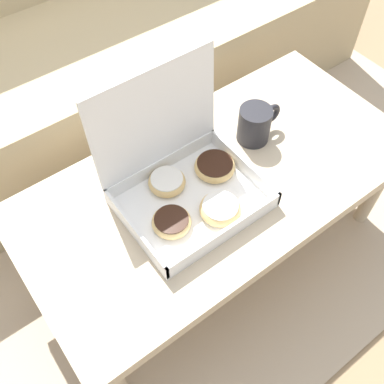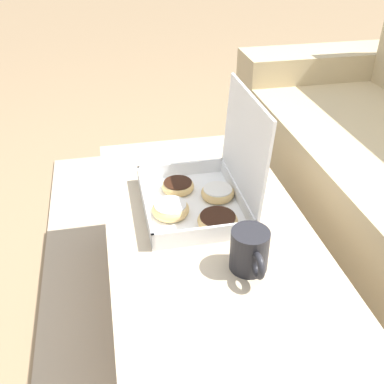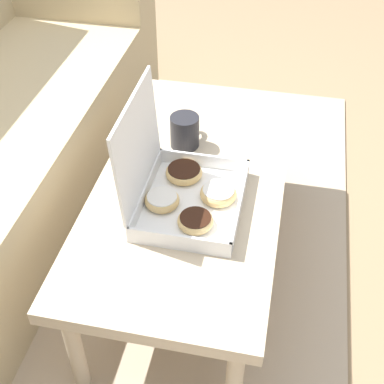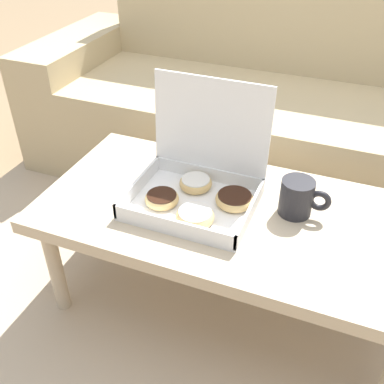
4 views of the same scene
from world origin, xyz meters
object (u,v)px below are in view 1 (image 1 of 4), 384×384
(couch, at_px, (74,42))
(pastry_box, at_px, (187,180))
(coffee_table, at_px, (219,186))
(coffee_mug, at_px, (256,124))

(couch, bearing_deg, pastry_box, -96.84)
(couch, distance_m, coffee_table, 0.85)
(coffee_mug, bearing_deg, coffee_table, -161.86)
(couch, relative_size, pastry_box, 6.57)
(coffee_table, bearing_deg, pastry_box, 175.24)
(coffee_mug, bearing_deg, couch, 101.89)
(couch, xyz_separation_m, coffee_table, (0.00, -0.85, 0.03))
(couch, distance_m, pastry_box, 0.86)
(pastry_box, height_order, coffee_mug, pastry_box)
(couch, bearing_deg, coffee_table, -90.00)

